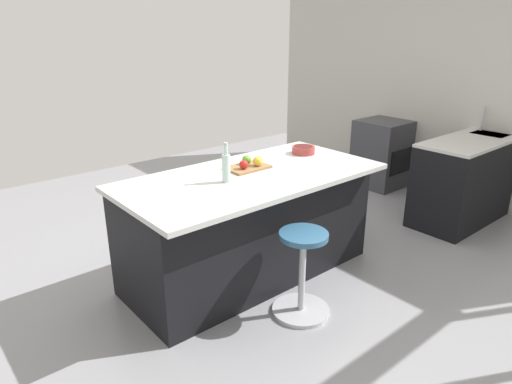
{
  "coord_description": "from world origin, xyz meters",
  "views": [
    {
      "loc": [
        2.58,
        2.83,
        2.07
      ],
      "look_at": [
        0.32,
        0.16,
        0.79
      ],
      "focal_mm": 32.05,
      "sensor_mm": 36.0,
      "label": 1
    }
  ],
  "objects_px": {
    "water_bottle": "(226,167)",
    "fruit_bowl": "(303,149)",
    "oven_range": "(382,154)",
    "apple_yellow": "(258,161)",
    "kitchen_island": "(249,224)",
    "apple_red": "(244,165)",
    "apple_green": "(247,160)",
    "cutting_board": "(247,167)",
    "stool_by_window": "(302,276)"
  },
  "relations": [
    {
      "from": "stool_by_window",
      "to": "apple_green",
      "type": "distance_m",
      "value": 1.12
    },
    {
      "from": "kitchen_island",
      "to": "stool_by_window",
      "type": "bearing_deg",
      "value": 84.05
    },
    {
      "from": "apple_yellow",
      "to": "oven_range",
      "type": "bearing_deg",
      "value": -167.11
    },
    {
      "from": "stool_by_window",
      "to": "apple_yellow",
      "type": "distance_m",
      "value": 1.05
    },
    {
      "from": "oven_range",
      "to": "water_bottle",
      "type": "height_order",
      "value": "water_bottle"
    },
    {
      "from": "oven_range",
      "to": "fruit_bowl",
      "type": "height_order",
      "value": "fruit_bowl"
    },
    {
      "from": "cutting_board",
      "to": "apple_red",
      "type": "height_order",
      "value": "apple_red"
    },
    {
      "from": "stool_by_window",
      "to": "apple_yellow",
      "type": "height_order",
      "value": "apple_yellow"
    },
    {
      "from": "oven_range",
      "to": "cutting_board",
      "type": "bearing_deg",
      "value": 11.6
    },
    {
      "from": "water_bottle",
      "to": "apple_red",
      "type": "bearing_deg",
      "value": -155.25
    },
    {
      "from": "stool_by_window",
      "to": "apple_red",
      "type": "bearing_deg",
      "value": -95.6
    },
    {
      "from": "apple_red",
      "to": "fruit_bowl",
      "type": "height_order",
      "value": "apple_red"
    },
    {
      "from": "stool_by_window",
      "to": "oven_range",
      "type": "bearing_deg",
      "value": -154.65
    },
    {
      "from": "apple_green",
      "to": "apple_yellow",
      "type": "bearing_deg",
      "value": 110.52
    },
    {
      "from": "apple_green",
      "to": "apple_yellow",
      "type": "relative_size",
      "value": 0.93
    },
    {
      "from": "apple_red",
      "to": "apple_green",
      "type": "xyz_separation_m",
      "value": [
        -0.11,
        -0.09,
        0.0
      ]
    },
    {
      "from": "apple_red",
      "to": "water_bottle",
      "type": "height_order",
      "value": "water_bottle"
    },
    {
      "from": "kitchen_island",
      "to": "apple_red",
      "type": "distance_m",
      "value": 0.52
    },
    {
      "from": "apple_green",
      "to": "fruit_bowl",
      "type": "bearing_deg",
      "value": 177.8
    },
    {
      "from": "oven_range",
      "to": "apple_yellow",
      "type": "xyz_separation_m",
      "value": [
        2.71,
        0.62,
        0.55
      ]
    },
    {
      "from": "apple_red",
      "to": "water_bottle",
      "type": "distance_m",
      "value": 0.31
    },
    {
      "from": "apple_red",
      "to": "water_bottle",
      "type": "bearing_deg",
      "value": 24.75
    },
    {
      "from": "apple_yellow",
      "to": "water_bottle",
      "type": "distance_m",
      "value": 0.44
    },
    {
      "from": "apple_yellow",
      "to": "fruit_bowl",
      "type": "distance_m",
      "value": 0.63
    },
    {
      "from": "cutting_board",
      "to": "apple_yellow",
      "type": "relative_size",
      "value": 4.24
    },
    {
      "from": "oven_range",
      "to": "apple_green",
      "type": "distance_m",
      "value": 2.85
    },
    {
      "from": "oven_range",
      "to": "apple_green",
      "type": "xyz_separation_m",
      "value": [
        2.75,
        0.52,
        0.54
      ]
    },
    {
      "from": "kitchen_island",
      "to": "water_bottle",
      "type": "distance_m",
      "value": 0.65
    },
    {
      "from": "stool_by_window",
      "to": "apple_green",
      "type": "bearing_deg",
      "value": -101.87
    },
    {
      "from": "apple_red",
      "to": "apple_yellow",
      "type": "height_order",
      "value": "apple_yellow"
    },
    {
      "from": "apple_yellow",
      "to": "fruit_bowl",
      "type": "bearing_deg",
      "value": -173.02
    },
    {
      "from": "apple_red",
      "to": "apple_green",
      "type": "distance_m",
      "value": 0.14
    },
    {
      "from": "water_bottle",
      "to": "cutting_board",
      "type": "bearing_deg",
      "value": -154.07
    },
    {
      "from": "kitchen_island",
      "to": "oven_range",
      "type": "bearing_deg",
      "value": -166.77
    },
    {
      "from": "cutting_board",
      "to": "apple_yellow",
      "type": "bearing_deg",
      "value": 147.85
    },
    {
      "from": "oven_range",
      "to": "stool_by_window",
      "type": "height_order",
      "value": "oven_range"
    },
    {
      "from": "stool_by_window",
      "to": "cutting_board",
      "type": "height_order",
      "value": "cutting_board"
    },
    {
      "from": "apple_green",
      "to": "apple_yellow",
      "type": "distance_m",
      "value": 0.11
    },
    {
      "from": "oven_range",
      "to": "apple_yellow",
      "type": "height_order",
      "value": "apple_yellow"
    },
    {
      "from": "oven_range",
      "to": "cutting_board",
      "type": "height_order",
      "value": "cutting_board"
    },
    {
      "from": "kitchen_island",
      "to": "water_bottle",
      "type": "xyz_separation_m",
      "value": [
        0.27,
        0.07,
        0.58
      ]
    },
    {
      "from": "fruit_bowl",
      "to": "cutting_board",
      "type": "bearing_deg",
      "value": 2.35
    },
    {
      "from": "stool_by_window",
      "to": "apple_red",
      "type": "relative_size",
      "value": 8.9
    },
    {
      "from": "fruit_bowl",
      "to": "kitchen_island",
      "type": "bearing_deg",
      "value": 9.4
    },
    {
      "from": "apple_green",
      "to": "water_bottle",
      "type": "distance_m",
      "value": 0.45
    },
    {
      "from": "oven_range",
      "to": "apple_red",
      "type": "relative_size",
      "value": 11.82
    },
    {
      "from": "oven_range",
      "to": "fruit_bowl",
      "type": "xyz_separation_m",
      "value": [
        2.08,
        0.54,
        0.52
      ]
    },
    {
      "from": "oven_range",
      "to": "apple_yellow",
      "type": "distance_m",
      "value": 2.83
    },
    {
      "from": "apple_green",
      "to": "water_bottle",
      "type": "xyz_separation_m",
      "value": [
        0.38,
        0.22,
        0.06
      ]
    },
    {
      "from": "water_bottle",
      "to": "fruit_bowl",
      "type": "relative_size",
      "value": 1.47
    }
  ]
}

